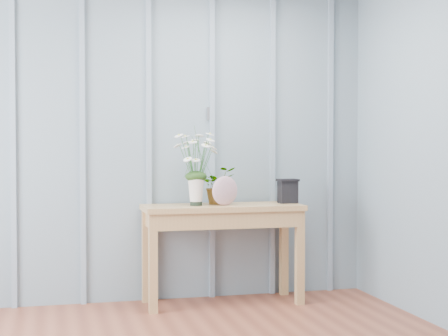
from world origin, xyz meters
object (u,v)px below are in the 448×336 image
object	(u,v)px
daisy_vase	(196,158)
carved_box	(288,191)
felt_disc_vessel	(225,191)
sideboard	(222,220)

from	to	relation	value
daisy_vase	carved_box	world-z (taller)	daisy_vase
daisy_vase	felt_disc_vessel	size ratio (longest dim) A/B	2.56
felt_disc_vessel	carved_box	xyz separation A→B (m)	(0.53, 0.09, -0.01)
felt_disc_vessel	carved_box	world-z (taller)	felt_disc_vessel
sideboard	carved_box	size ratio (longest dim) A/B	6.37
sideboard	carved_box	bearing A→B (deg)	2.14
sideboard	daisy_vase	xyz separation A→B (m)	(-0.21, -0.02, 0.47)
felt_disc_vessel	carved_box	size ratio (longest dim) A/B	1.17
sideboard	felt_disc_vessel	bearing A→B (deg)	-87.34
sideboard	felt_disc_vessel	distance (m)	0.23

